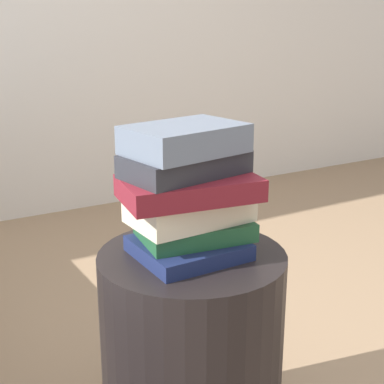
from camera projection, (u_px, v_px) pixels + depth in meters
The scene contains 7 objects.
side_table at pixel (192, 357), 1.33m from camera, with size 0.43×0.43×0.53m, color black.
book_navy at pixel (189, 248), 1.24m from camera, with size 0.22×0.20×0.04m, color #19234C.
book_forest at pixel (195, 229), 1.25m from camera, with size 0.24×0.16×0.04m, color #1E512D.
book_cream at pixel (191, 208), 1.23m from camera, with size 0.25×0.16×0.06m, color beige.
book_maroon at pixel (189, 188), 1.19m from camera, with size 0.29×0.17×0.05m, color maroon.
book_charcoal at pixel (185, 164), 1.19m from camera, with size 0.26×0.15×0.05m, color #28282D.
book_slate at pixel (185, 139), 1.18m from camera, with size 0.24×0.17×0.06m, color slate.
Camera 1 is at (-0.58, -1.00, 1.03)m, focal length 52.21 mm.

